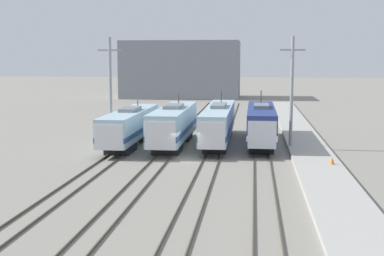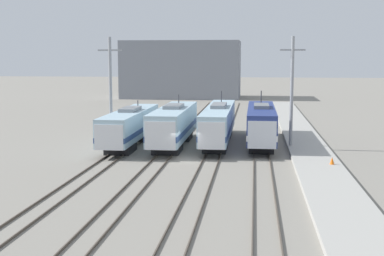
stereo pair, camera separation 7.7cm
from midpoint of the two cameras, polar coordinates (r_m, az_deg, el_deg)
name	(u,v)px [view 2 (the right image)]	position (r m, az deg, el deg)	size (l,w,h in m)	color
ground_plane	(186,159)	(48.89, -0.57, -3.36)	(400.00, 400.00, 0.00)	gray
rail_pair_far_left	(113,157)	(50.19, -8.36, -3.07)	(1.51, 120.00, 0.15)	#4C4238
rail_pair_center_left	(162,158)	(49.21, -3.21, -3.21)	(1.51, 120.00, 0.15)	#4C4238
rail_pair_center_right	(211,159)	(48.64, 2.10, -3.34)	(1.51, 120.00, 0.15)	#4C4238
rail_pair_far_right	(262,160)	(48.50, 7.50, -3.43)	(1.51, 120.00, 0.15)	#4C4238
locomotive_far_left	(129,126)	(56.13, -6.67, 0.16)	(2.92, 16.98, 4.48)	#232326
locomotive_center_left	(173,125)	(55.68, -1.99, 0.31)	(3.11, 16.58, 5.14)	#232326
locomotive_center_right	(218,123)	(57.63, 2.88, 0.50)	(2.74, 19.84, 5.41)	#232326
locomotive_far_right	(261,124)	(56.97, 7.42, 0.39)	(2.88, 16.83, 5.52)	black
catenary_tower_left	(111,90)	(56.41, -8.65, 4.04)	(2.50, 0.33, 11.34)	gray
catenary_tower_right	(292,91)	(54.52, 10.63, 3.88)	(2.50, 0.33, 11.34)	gray
platform	(315,160)	(48.77, 13.00, -3.35)	(4.00, 120.00, 0.39)	#A8A59E
traffic_cone	(332,161)	(46.17, 14.76, -3.39)	(0.39, 0.39, 0.61)	orange
depot_building	(182,69)	(123.63, -1.03, 6.27)	(26.42, 14.76, 12.89)	gray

